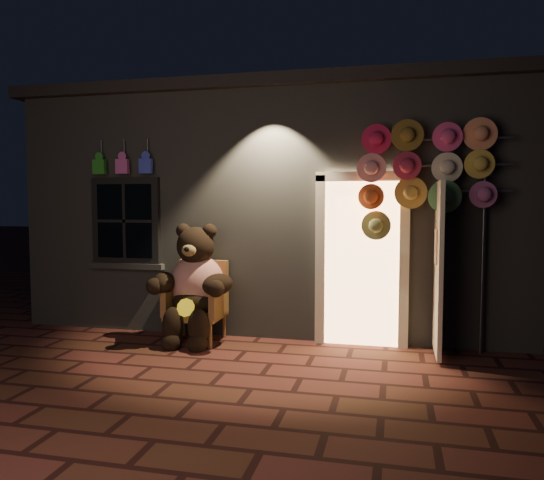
% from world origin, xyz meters
% --- Properties ---
extents(ground, '(60.00, 60.00, 0.00)m').
position_xyz_m(ground, '(0.00, 0.00, 0.00)').
color(ground, '#572621').
rests_on(ground, ground).
extents(shop_building, '(7.30, 5.95, 3.51)m').
position_xyz_m(shop_building, '(0.00, 3.99, 1.74)').
color(shop_building, slate).
rests_on(shop_building, ground).
extents(wicker_armchair, '(0.72, 0.65, 1.04)m').
position_xyz_m(wicker_armchair, '(-0.74, 1.20, 0.52)').
color(wicker_armchair, brown).
rests_on(wicker_armchair, ground).
extents(teddy_bear, '(1.14, 0.88, 1.57)m').
position_xyz_m(teddy_bear, '(-0.74, 1.07, 0.74)').
color(teddy_bear, '#AE2012').
rests_on(teddy_bear, ground).
extents(hat_rack, '(1.75, 0.22, 2.78)m').
position_xyz_m(hat_rack, '(2.09, 1.28, 2.17)').
color(hat_rack, '#59595E').
rests_on(hat_rack, ground).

